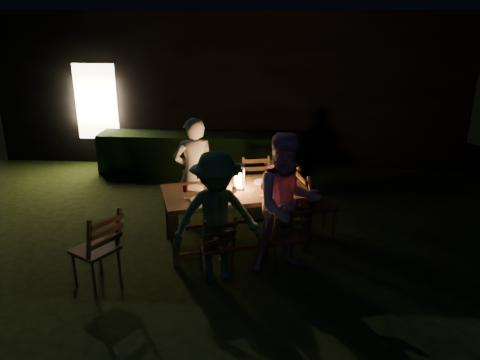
# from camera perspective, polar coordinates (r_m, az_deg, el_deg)

# --- Properties ---
(garden_envelope) EXTENTS (40.00, 40.00, 3.20)m
(garden_envelope) POSITION_cam_1_polar(r_m,az_deg,el_deg) (11.81, -0.71, 12.11)
(garden_envelope) COLOR black
(garden_envelope) RESTS_ON ground
(dining_table) EXTENTS (2.21, 1.59, 0.83)m
(dining_table) POSITION_cam_1_polar(r_m,az_deg,el_deg) (6.52, -0.47, -1.94)
(dining_table) COLOR #51371B
(dining_table) RESTS_ON ground
(chair_near_left) EXTENTS (0.54, 0.56, 0.91)m
(chair_near_left) POSITION_cam_1_polar(r_m,az_deg,el_deg) (5.95, -2.88, -9.27)
(chair_near_left) COLOR #51371B
(chair_near_left) RESTS_ON ground
(chair_near_right) EXTENTS (0.56, 0.58, 0.97)m
(chair_near_right) POSITION_cam_1_polar(r_m,az_deg,el_deg) (6.16, 5.41, -8.07)
(chair_near_right) COLOR #51371B
(chair_near_right) RESTS_ON ground
(chair_far_left) EXTENTS (0.47, 0.50, 0.89)m
(chair_far_left) POSITION_cam_1_polar(r_m,az_deg,el_deg) (7.32, -5.34, -3.59)
(chair_far_left) COLOR #51371B
(chair_far_left) RESTS_ON ground
(chair_far_right) EXTENTS (0.55, 0.57, 1.02)m
(chair_far_right) POSITION_cam_1_polar(r_m,az_deg,el_deg) (7.51, 2.20, -2.57)
(chair_far_right) COLOR #51371B
(chair_far_right) RESTS_ON ground
(chair_end) EXTENTS (0.62, 0.60, 1.06)m
(chair_end) POSITION_cam_1_polar(r_m,az_deg,el_deg) (7.06, 9.28, -4.23)
(chair_end) COLOR #51371B
(chair_end) RESTS_ON ground
(chair_spare) EXTENTS (0.67, 0.66, 1.05)m
(chair_spare) POSITION_cam_1_polar(r_m,az_deg,el_deg) (5.99, -16.96, -9.52)
(chair_spare) COLOR #51371B
(chair_spare) RESTS_ON ground
(person_house_side) EXTENTS (0.72, 0.59, 1.71)m
(person_house_side) POSITION_cam_1_polar(r_m,az_deg,el_deg) (7.15, -5.57, 0.88)
(person_house_side) COLOR #C1B0A5
(person_house_side) RESTS_ON ground
(person_opp_right) EXTENTS (1.06, 0.94, 1.82)m
(person_opp_right) POSITION_cam_1_polar(r_m,az_deg,el_deg) (5.86, 5.77, -2.96)
(person_opp_right) COLOR #D190B0
(person_opp_right) RESTS_ON ground
(person_opp_left) EXTENTS (1.21, 0.93, 1.66)m
(person_opp_left) POSITION_cam_1_polar(r_m,az_deg,el_deg) (5.66, -2.88, -4.60)
(person_opp_left) COLOR #31633B
(person_opp_left) RESTS_ON ground
(lantern) EXTENTS (0.16, 0.16, 0.35)m
(lantern) POSITION_cam_1_polar(r_m,az_deg,el_deg) (6.49, -0.15, 0.23)
(lantern) COLOR white
(lantern) RESTS_ON dining_table
(plate_far_left) EXTENTS (0.25, 0.25, 0.01)m
(plate_far_left) POSITION_cam_1_polar(r_m,az_deg,el_deg) (6.59, -5.59, -0.96)
(plate_far_left) COLOR white
(plate_far_left) RESTS_ON dining_table
(plate_near_left) EXTENTS (0.25, 0.25, 0.01)m
(plate_near_left) POSITION_cam_1_polar(r_m,az_deg,el_deg) (6.18, -4.93, -2.37)
(plate_near_left) COLOR white
(plate_near_left) RESTS_ON dining_table
(plate_far_right) EXTENTS (0.25, 0.25, 0.01)m
(plate_far_right) POSITION_cam_1_polar(r_m,az_deg,el_deg) (6.80, 2.76, -0.22)
(plate_far_right) COLOR white
(plate_far_right) RESTS_ON dining_table
(plate_near_right) EXTENTS (0.25, 0.25, 0.01)m
(plate_near_right) POSITION_cam_1_polar(r_m,az_deg,el_deg) (6.41, 3.92, -1.52)
(plate_near_right) COLOR white
(plate_near_right) RESTS_ON dining_table
(wineglass_a) EXTENTS (0.06, 0.06, 0.18)m
(wineglass_a) POSITION_cam_1_polar(r_m,az_deg,el_deg) (6.65, -3.57, 0.05)
(wineglass_a) COLOR #59070F
(wineglass_a) RESTS_ON dining_table
(wineglass_b) EXTENTS (0.06, 0.06, 0.18)m
(wineglass_b) POSITION_cam_1_polar(r_m,az_deg,el_deg) (6.22, -6.65, -1.49)
(wineglass_b) COLOR #59070F
(wineglass_b) RESTS_ON dining_table
(wineglass_c) EXTENTS (0.06, 0.06, 0.18)m
(wineglass_c) POSITION_cam_1_polar(r_m,az_deg,el_deg) (6.28, 2.81, -1.16)
(wineglass_c) COLOR #59070F
(wineglass_c) RESTS_ON dining_table
(wineglass_d) EXTENTS (0.06, 0.06, 0.18)m
(wineglass_d) POSITION_cam_1_polar(r_m,az_deg,el_deg) (6.78, 4.24, 0.43)
(wineglass_d) COLOR #59070F
(wineglass_d) RESTS_ON dining_table
(wineglass_e) EXTENTS (0.06, 0.06, 0.18)m
(wineglass_e) POSITION_cam_1_polar(r_m,az_deg,el_deg) (6.16, -0.70, -1.56)
(wineglass_e) COLOR silver
(wineglass_e) RESTS_ON dining_table
(bottle_table) EXTENTS (0.07, 0.07, 0.28)m
(bottle_table) POSITION_cam_1_polar(r_m,az_deg,el_deg) (6.39, -2.65, -0.29)
(bottle_table) COLOR #0F471E
(bottle_table) RESTS_ON dining_table
(napkin_left) EXTENTS (0.18, 0.14, 0.01)m
(napkin_left) POSITION_cam_1_polar(r_m,az_deg,el_deg) (6.16, -1.10, -2.38)
(napkin_left) COLOR red
(napkin_left) RESTS_ON dining_table
(napkin_right) EXTENTS (0.18, 0.14, 0.01)m
(napkin_right) POSITION_cam_1_polar(r_m,az_deg,el_deg) (6.37, 5.00, -1.71)
(napkin_right) COLOR red
(napkin_right) RESTS_ON dining_table
(phone) EXTENTS (0.14, 0.07, 0.01)m
(phone) POSITION_cam_1_polar(r_m,az_deg,el_deg) (6.10, -5.45, -2.73)
(phone) COLOR black
(phone) RESTS_ON dining_table
(side_table) EXTENTS (0.55, 0.55, 0.74)m
(side_table) POSITION_cam_1_polar(r_m,az_deg,el_deg) (7.98, 4.95, 1.38)
(side_table) COLOR olive
(side_table) RESTS_ON ground
(ice_bucket) EXTENTS (0.30, 0.30, 0.22)m
(ice_bucket) POSITION_cam_1_polar(r_m,az_deg,el_deg) (7.92, 4.99, 2.73)
(ice_bucket) COLOR #A5A8AD
(ice_bucket) RESTS_ON side_table
(bottle_bucket_a) EXTENTS (0.07, 0.07, 0.32)m
(bottle_bucket_a) POSITION_cam_1_polar(r_m,az_deg,el_deg) (7.87, 4.64, 3.00)
(bottle_bucket_a) COLOR #0F471E
(bottle_bucket_a) RESTS_ON side_table
(bottle_bucket_b) EXTENTS (0.07, 0.07, 0.32)m
(bottle_bucket_b) POSITION_cam_1_polar(r_m,az_deg,el_deg) (7.94, 5.36, 3.15)
(bottle_bucket_b) COLOR #0F471E
(bottle_bucket_b) RESTS_ON side_table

